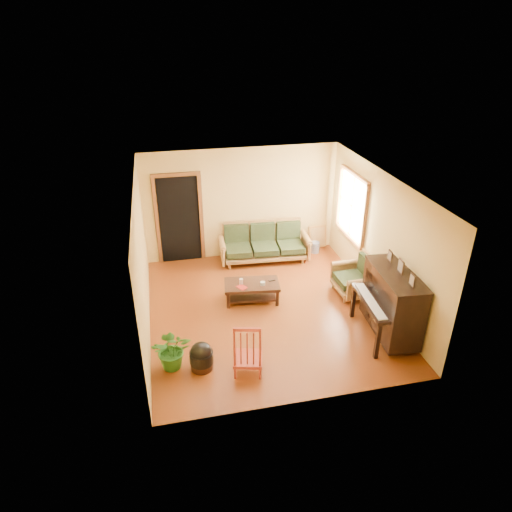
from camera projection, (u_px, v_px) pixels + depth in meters
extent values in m
plane|color=#57230B|center=(266.00, 309.00, 8.98)|extent=(5.00, 5.00, 0.00)
cube|color=black|center=(179.00, 220.00, 10.38)|extent=(1.08, 0.16, 2.05)
cube|color=white|center=(352.00, 206.00, 9.85)|extent=(0.12, 1.36, 1.46)
cube|color=olive|center=(264.00, 243.00, 10.63)|extent=(2.12, 1.00, 0.89)
cube|color=black|center=(252.00, 292.00, 9.19)|extent=(1.16, 0.73, 0.40)
cube|color=olive|center=(353.00, 276.00, 9.32)|extent=(0.84, 0.88, 0.85)
cube|color=black|center=(392.00, 304.00, 8.00)|extent=(0.95, 1.49, 1.26)
cylinder|color=black|center=(202.00, 359.00, 7.38)|extent=(0.51, 0.51, 0.37)
cube|color=maroon|center=(248.00, 346.00, 7.19)|extent=(0.56, 0.59, 0.98)
cube|color=#B37F3B|center=(318.00, 236.00, 11.32)|extent=(0.45, 0.12, 0.60)
cylinder|color=#314594|center=(315.00, 247.00, 11.14)|extent=(0.27, 0.27, 0.27)
imported|color=#27611B|center=(172.00, 349.00, 7.33)|extent=(0.66, 0.59, 0.70)
imported|color=maroon|center=(239.00, 289.00, 8.89)|extent=(0.23, 0.25, 0.02)
cylinder|color=silver|center=(241.00, 282.00, 9.03)|extent=(0.09, 0.09, 0.13)
cylinder|color=silver|center=(263.00, 283.00, 9.03)|extent=(0.12, 0.12, 0.07)
cube|color=black|center=(272.00, 280.00, 9.18)|extent=(0.14, 0.05, 0.01)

